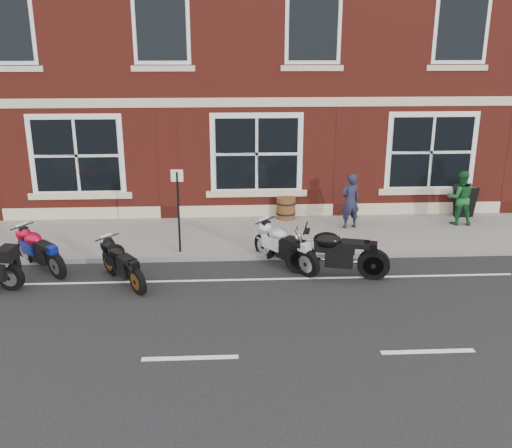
# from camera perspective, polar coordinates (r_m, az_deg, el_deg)

# --- Properties ---
(ground) EXTENTS (80.00, 80.00, 0.00)m
(ground) POSITION_cam_1_polar(r_m,az_deg,el_deg) (12.40, -5.80, -6.03)
(ground) COLOR black
(ground) RESTS_ON ground
(sidewalk) EXTENTS (30.00, 3.00, 0.12)m
(sidewalk) POSITION_cam_1_polar(r_m,az_deg,el_deg) (15.17, -5.30, -1.23)
(sidewalk) COLOR slate
(sidewalk) RESTS_ON ground
(kerb) EXTENTS (30.00, 0.16, 0.12)m
(kerb) POSITION_cam_1_polar(r_m,az_deg,el_deg) (13.69, -5.54, -3.39)
(kerb) COLOR slate
(kerb) RESTS_ON ground
(pub_building) EXTENTS (24.00, 12.00, 12.00)m
(pub_building) POSITION_cam_1_polar(r_m,az_deg,el_deg) (21.86, -5.01, 20.41)
(pub_building) COLOR maroon
(pub_building) RESTS_ON ground
(moto_sport_red) EXTENTS (1.48, 1.49, 0.89)m
(moto_sport_red) POSITION_cam_1_polar(r_m,az_deg,el_deg) (13.82, -20.74, -2.32)
(moto_sport_red) COLOR black
(moto_sport_red) RESTS_ON ground
(moto_sport_black) EXTENTS (1.19, 1.64, 0.86)m
(moto_sport_black) POSITION_cam_1_polar(r_m,az_deg,el_deg) (12.56, -13.13, -3.68)
(moto_sport_black) COLOR black
(moto_sport_black) RESTS_ON ground
(moto_sport_silver) EXTENTS (1.35, 1.74, 0.94)m
(moto_sport_silver) POSITION_cam_1_polar(r_m,az_deg,el_deg) (13.12, 2.96, -2.06)
(moto_sport_silver) COLOR black
(moto_sport_silver) RESTS_ON ground
(moto_naked_black) EXTENTS (2.27, 0.74, 1.04)m
(moto_naked_black) POSITION_cam_1_polar(r_m,az_deg,el_deg) (12.69, 7.90, -2.64)
(moto_naked_black) COLOR black
(moto_naked_black) RESTS_ON ground
(pedestrian_left) EXTENTS (0.63, 0.50, 1.51)m
(pedestrian_left) POSITION_cam_1_polar(r_m,az_deg,el_deg) (15.63, 9.40, 2.29)
(pedestrian_left) COLOR #1B1C31
(pedestrian_left) RESTS_ON sidewalk
(pedestrian_right) EXTENTS (0.80, 0.66, 1.51)m
(pedestrian_right) POSITION_cam_1_polar(r_m,az_deg,el_deg) (16.71, 19.74, 2.49)
(pedestrian_right) COLOR #164F22
(pedestrian_right) RESTS_ON sidewalk
(a_board_sign) EXTENTS (0.59, 0.43, 0.93)m
(a_board_sign) POSITION_cam_1_polar(r_m,az_deg,el_deg) (17.54, 20.14, 2.16)
(a_board_sign) COLOR black
(a_board_sign) RESTS_ON sidewalk
(barrel_planter) EXTENTS (0.57, 0.57, 0.63)m
(barrel_planter) POSITION_cam_1_polar(r_m,az_deg,el_deg) (16.37, 3.01, 1.63)
(barrel_planter) COLOR #4A2413
(barrel_planter) RESTS_ON sidewalk
(parking_sign) EXTENTS (0.29, 0.05, 2.03)m
(parking_sign) POSITION_cam_1_polar(r_m,az_deg,el_deg) (13.62, -7.78, 1.89)
(parking_sign) COLOR black
(parking_sign) RESTS_ON sidewalk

